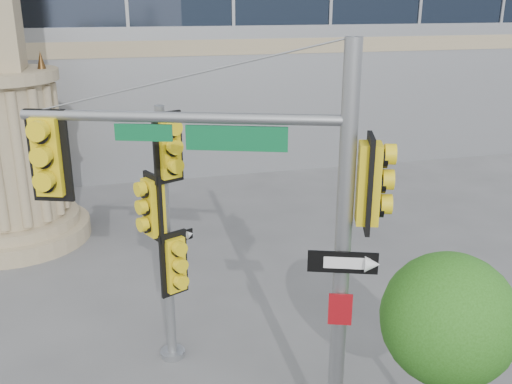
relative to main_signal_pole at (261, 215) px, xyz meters
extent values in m
cylinder|color=tan|center=(-5.01, 10.09, -3.79)|extent=(4.40, 4.40, 0.50)
cylinder|color=tan|center=(-5.01, 10.09, -3.39)|extent=(3.80, 3.80, 0.30)
cylinder|color=tan|center=(-5.01, 10.09, -1.24)|extent=(3.00, 3.00, 4.00)
cone|color=#472D14|center=(-3.71, 10.09, 1.31)|extent=(0.24, 0.24, 0.50)
cylinder|color=slate|center=(1.10, -0.41, -0.78)|extent=(0.24, 0.24, 6.52)
cylinder|color=slate|center=(-1.03, 0.39, 1.39)|extent=(4.33, 1.73, 0.15)
cube|color=#0B6132|center=(-0.33, 0.10, 1.12)|extent=(1.34, 0.53, 0.35)
cube|color=yellow|center=(-2.87, 1.07, 0.80)|extent=(0.67, 0.49, 1.36)
cube|color=yellow|center=(1.39, -0.51, 0.52)|extent=(0.49, 0.67, 1.36)
cube|color=black|center=(1.05, -0.55, -0.62)|extent=(0.95, 0.38, 0.33)
cube|color=maroon|center=(1.05, -0.55, -1.38)|extent=(0.34, 0.15, 0.50)
cylinder|color=slate|center=(-1.12, 2.81, -3.98)|extent=(0.50, 0.50, 0.12)
cylinder|color=slate|center=(-1.12, 2.81, -1.45)|extent=(0.19, 0.19, 5.18)
cube|color=yellow|center=(-1.02, 2.60, 0.42)|extent=(0.64, 0.50, 1.30)
cube|color=yellow|center=(-1.32, 2.72, -0.72)|extent=(0.50, 0.64, 1.30)
cube|color=yellow|center=(-1.02, 2.60, -1.86)|extent=(0.64, 0.50, 1.30)
cube|color=black|center=(-0.90, 2.77, -1.39)|extent=(0.60, 0.29, 0.21)
sphere|color=#235714|center=(2.81, -0.67, -1.74)|extent=(2.10, 2.10, 2.10)
sphere|color=#235714|center=(3.26, -0.42, -2.04)|extent=(1.30, 1.30, 1.30)
sphere|color=#235714|center=(2.46, -0.92, -1.99)|extent=(1.10, 1.10, 1.10)
camera|label=1|loc=(-2.02, -7.34, 2.93)|focal=40.00mm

